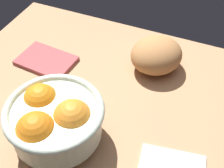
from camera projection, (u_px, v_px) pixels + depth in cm
name	position (u px, v px, depth cm)	size (l,w,h in cm)	color
ground_plane	(83.00, 102.00, 75.55)	(70.55, 65.27, 3.00)	tan
fruit_bowl	(54.00, 119.00, 61.82)	(20.13, 20.13, 11.36)	silver
bread_loaf	(156.00, 55.00, 79.18)	(13.63, 12.34, 8.51)	#BD7F4A
napkin_spare	(46.00, 61.00, 83.29)	(14.77, 10.10, 1.06)	#B04F51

